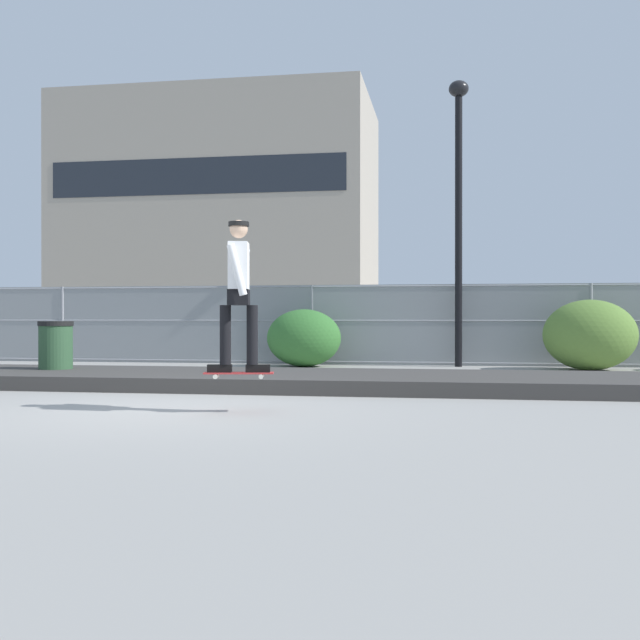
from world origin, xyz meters
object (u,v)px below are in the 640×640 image
(skateboard, at_px, (239,373))
(shrub_center, at_px, (590,335))
(trash_bin, at_px, (56,351))
(skater, at_px, (239,286))
(parked_car_near, at_px, (239,326))
(shrub_left, at_px, (304,338))
(street_lamp, at_px, (459,187))

(skateboard, bearing_deg, shrub_center, 56.60)
(trash_bin, bearing_deg, shrub_center, 24.99)
(shrub_center, bearing_deg, skater, -123.40)
(parked_car_near, xyz_separation_m, shrub_center, (8.78, -4.71, -0.11))
(shrub_left, relative_size, trash_bin, 1.60)
(trash_bin, bearing_deg, skateboard, -40.26)
(parked_car_near, bearing_deg, skateboard, -74.43)
(skateboard, bearing_deg, parked_car_near, 105.57)
(street_lamp, height_order, parked_car_near, street_lamp)
(skater, xyz_separation_m, shrub_left, (-0.78, 8.16, -0.82))
(skater, bearing_deg, shrub_left, 95.47)
(shrub_left, xyz_separation_m, trash_bin, (-3.42, -4.60, -0.12))
(street_lamp, relative_size, parked_car_near, 1.40)
(skater, relative_size, trash_bin, 1.70)
(skater, distance_m, trash_bin, 5.58)
(street_lamp, relative_size, trash_bin, 6.15)
(skateboard, height_order, skater, skater)
(skater, distance_m, parked_car_near, 13.16)
(skater, relative_size, street_lamp, 0.28)
(skater, height_order, shrub_center, skater)
(parked_car_near, relative_size, trash_bin, 4.40)
(skateboard, relative_size, shrub_center, 0.44)
(shrub_center, xyz_separation_m, trash_bin, (-9.45, -4.40, -0.21))
(shrub_center, distance_m, trash_bin, 10.42)
(parked_car_near, height_order, shrub_left, parked_car_near)
(skater, relative_size, shrub_center, 0.93)
(street_lamp, bearing_deg, parked_car_near, 147.38)
(parked_car_near, height_order, shrub_center, parked_car_near)
(shrub_left, height_order, trash_bin, shrub_left)
(parked_car_near, bearing_deg, shrub_center, -28.20)
(parked_car_near, distance_m, shrub_left, 5.28)
(skater, bearing_deg, shrub_center, 56.60)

